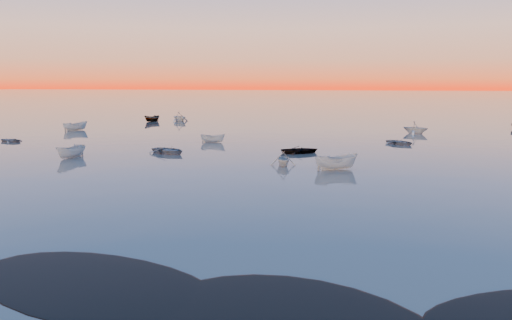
% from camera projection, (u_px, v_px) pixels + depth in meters
% --- Properties ---
extents(ground, '(600.00, 600.00, 0.00)m').
position_uv_depth(ground, '(321.00, 116.00, 115.55)').
color(ground, '#685F57').
rests_on(ground, ground).
extents(moored_fleet, '(124.00, 58.00, 1.20)m').
position_uv_depth(moored_fleet, '(305.00, 140.00, 69.87)').
color(moored_fleet, silver).
rests_on(moored_fleet, ground).
extents(boat_near_left, '(3.73, 4.86, 1.12)m').
position_uv_depth(boat_near_left, '(169.00, 153.00, 57.43)').
color(boat_near_left, slate).
rests_on(boat_near_left, ground).
extents(boat_near_center, '(3.26, 4.62, 1.47)m').
position_uv_depth(boat_near_center, '(336.00, 170.00, 47.02)').
color(boat_near_center, silver).
rests_on(boat_near_center, ground).
extents(boat_near_right, '(3.42, 2.03, 1.12)m').
position_uv_depth(boat_near_right, '(283.00, 165.00, 49.35)').
color(boat_near_right, silver).
rests_on(boat_near_right, ground).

